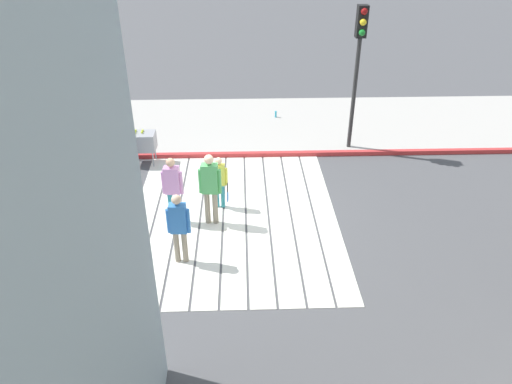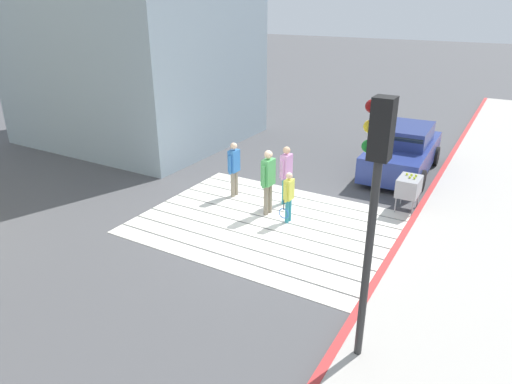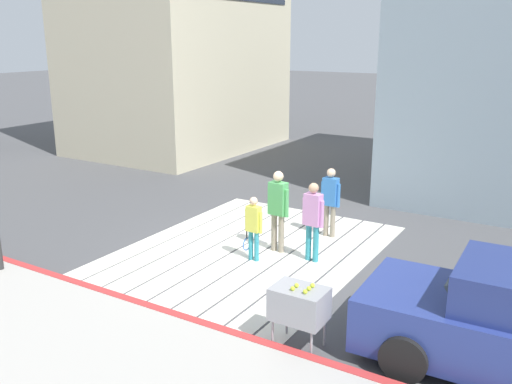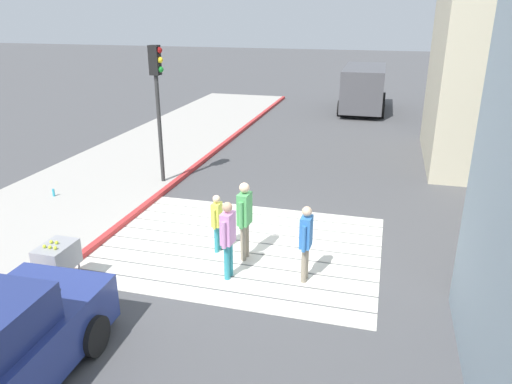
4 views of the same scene
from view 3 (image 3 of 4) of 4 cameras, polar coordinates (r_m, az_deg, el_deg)
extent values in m
plane|color=#4C4C4F|center=(12.11, -0.62, -6.06)|extent=(120.00, 120.00, 0.00)
cube|color=silver|center=(11.19, 9.09, -8.12)|extent=(6.40, 0.50, 0.01)
cube|color=silver|center=(11.39, 6.51, -7.59)|extent=(6.40, 0.50, 0.01)
cube|color=silver|center=(11.61, 4.03, -7.06)|extent=(6.40, 0.50, 0.01)
cube|color=silver|center=(11.85, 1.66, -6.54)|extent=(6.40, 0.50, 0.01)
cube|color=silver|center=(12.11, -0.62, -6.03)|extent=(6.40, 0.50, 0.01)
cube|color=silver|center=(12.39, -2.79, -5.53)|extent=(6.40, 0.50, 0.01)
cube|color=silver|center=(12.69, -4.85, -5.05)|extent=(6.40, 0.50, 0.01)
cube|color=silver|center=(13.00, -6.82, -4.59)|extent=(6.40, 0.50, 0.01)
cube|color=silver|center=(13.33, -8.69, -4.14)|extent=(6.40, 0.50, 0.01)
cube|color=#ADA8A0|center=(8.40, -22.29, -17.38)|extent=(4.80, 40.00, 0.12)
cube|color=#BC3333|center=(9.73, -11.01, -11.65)|extent=(0.16, 40.00, 0.13)
cube|color=beige|center=(23.28, -8.18, 18.19)|extent=(8.00, 6.00, 11.14)
cube|color=#1E2833|center=(8.28, 20.80, -8.69)|extent=(1.49, 0.37, 0.49)
cylinder|color=black|center=(9.52, 17.81, -11.00)|extent=(0.24, 0.67, 0.66)
cylinder|color=black|center=(8.00, 14.98, -16.19)|extent=(0.24, 0.67, 0.66)
cube|color=#99999E|center=(8.33, 4.47, -11.40)|extent=(0.56, 0.80, 0.50)
cylinder|color=#99999E|center=(8.85, 3.19, -13.10)|extent=(0.04, 0.04, 0.45)
cylinder|color=#99999E|center=(8.51, 1.71, -14.36)|extent=(0.04, 0.04, 0.45)
cylinder|color=#99999E|center=(8.61, 7.06, -14.09)|extent=(0.04, 0.04, 0.45)
cylinder|color=#99999E|center=(8.26, 5.72, -15.45)|extent=(0.04, 0.04, 0.45)
sphere|color=#CCE033|center=(8.04, 5.08, -10.18)|extent=(0.07, 0.07, 0.07)
sphere|color=#CCE033|center=(8.14, 5.47, -9.86)|extent=(0.07, 0.07, 0.07)
sphere|color=#CCE033|center=(8.24, 5.84, -9.54)|extent=(0.07, 0.07, 0.07)
sphere|color=#CCE033|center=(8.12, 3.80, -9.87)|extent=(0.07, 0.07, 0.07)
sphere|color=#CCE033|center=(8.22, 4.20, -9.56)|extent=(0.07, 0.07, 0.07)
cylinder|color=teal|center=(11.53, 5.42, -5.16)|extent=(0.12, 0.12, 0.79)
cylinder|color=teal|center=(11.45, 6.17, -5.34)|extent=(0.12, 0.12, 0.79)
cube|color=#D18CC6|center=(11.26, 5.90, -1.80)|extent=(0.24, 0.36, 0.66)
sphere|color=tan|center=(11.13, 5.96, 0.42)|extent=(0.20, 0.20, 0.20)
cylinder|color=#D18CC6|center=(11.37, 5.00, -1.94)|extent=(0.09, 0.09, 0.56)
cylinder|color=#D18CC6|center=(11.18, 6.79, -2.30)|extent=(0.09, 0.09, 0.56)
cylinder|color=gray|center=(11.98, 1.88, -4.15)|extent=(0.13, 0.13, 0.85)
cylinder|color=gray|center=(11.88, 2.62, -4.33)|extent=(0.13, 0.13, 0.85)
cube|color=#4CA559|center=(11.69, 2.29, -0.66)|extent=(0.26, 0.39, 0.70)
sphere|color=beige|center=(11.56, 2.31, 1.63)|extent=(0.22, 0.22, 0.22)
cylinder|color=#4CA559|center=(11.82, 1.42, -0.82)|extent=(0.09, 0.09, 0.60)
cylinder|color=#4CA559|center=(11.60, 3.17, -1.17)|extent=(0.09, 0.09, 0.60)
cylinder|color=gray|center=(12.96, 7.23, -2.90)|extent=(0.12, 0.12, 0.77)
cylinder|color=gray|center=(12.89, 7.90, -3.03)|extent=(0.12, 0.12, 0.77)
cube|color=#3372BF|center=(12.72, 7.68, 0.05)|extent=(0.22, 0.35, 0.64)
sphere|color=beige|center=(12.61, 7.75, 1.98)|extent=(0.20, 0.20, 0.20)
cylinder|color=#3372BF|center=(12.82, 6.87, -0.09)|extent=(0.08, 0.08, 0.55)
cylinder|color=#3372BF|center=(12.65, 8.47, -0.36)|extent=(0.08, 0.08, 0.55)
cylinder|color=teal|center=(11.52, -0.54, -5.50)|extent=(0.10, 0.10, 0.65)
cylinder|color=teal|center=(11.45, 0.06, -5.64)|extent=(0.10, 0.10, 0.65)
cube|color=#D8D84C|center=(11.28, -0.24, -2.76)|extent=(0.18, 0.29, 0.54)
sphere|color=beige|center=(11.17, -0.25, -0.95)|extent=(0.17, 0.17, 0.17)
cylinder|color=#D8D84C|center=(11.39, -0.97, -2.87)|extent=(0.07, 0.07, 0.46)
cylinder|color=#D8D84C|center=(11.21, 0.49, -3.17)|extent=(0.07, 0.07, 0.46)
cylinder|color=black|center=(11.52, -0.96, -4.24)|extent=(0.03, 0.03, 0.28)
torus|color=blue|center=(11.61, -0.95, -5.37)|extent=(0.28, 0.03, 0.28)
camera|label=1|loc=(20.42, 14.61, 20.75)|focal=33.94mm
camera|label=2|loc=(15.95, -44.20, 14.68)|focal=32.21mm
camera|label=4|loc=(13.13, 49.73, 13.48)|focal=34.06mm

